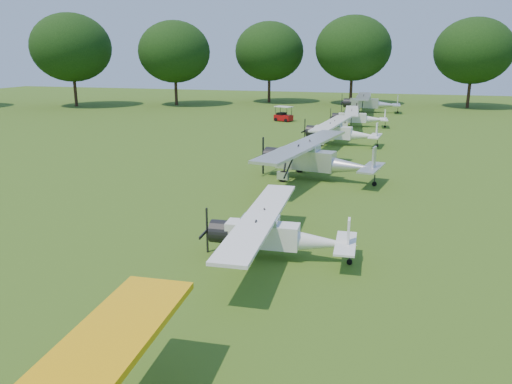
# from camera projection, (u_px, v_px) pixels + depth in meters

# --- Properties ---
(ground) EXTENTS (160.00, 160.00, 0.00)m
(ground) POSITION_uv_depth(u_px,v_px,m) (272.00, 227.00, 22.16)
(ground) COLOR #315014
(ground) RESTS_ON ground
(tree_belt) EXTENTS (137.36, 130.27, 14.52)m
(tree_belt) POSITION_uv_depth(u_px,v_px,m) (365.00, 37.00, 19.22)
(tree_belt) COLOR black
(tree_belt) RESTS_ON ground
(aircraft_3) EXTENTS (5.71, 9.09, 1.79)m
(aircraft_3) POSITION_uv_depth(u_px,v_px,m) (274.00, 232.00, 18.49)
(aircraft_3) COLOR white
(aircraft_3) RESTS_ON ground
(aircraft_4) EXTENTS (7.59, 12.00, 2.36)m
(aircraft_4) POSITION_uv_depth(u_px,v_px,m) (314.00, 157.00, 30.10)
(aircraft_4) COLOR silver
(aircraft_4) RESTS_ON ground
(aircraft_5) EXTENTS (6.51, 10.37, 2.04)m
(aircraft_5) POSITION_uv_depth(u_px,v_px,m) (339.00, 131.00, 41.69)
(aircraft_5) COLOR white
(aircraft_5) RESTS_ON ground
(aircraft_6) EXTENTS (5.97, 9.51, 1.87)m
(aircraft_6) POSITION_uv_depth(u_px,v_px,m) (357.00, 116.00, 52.03)
(aircraft_6) COLOR white
(aircraft_6) RESTS_ON ground
(aircraft_7) EXTENTS (7.54, 11.99, 2.37)m
(aircraft_7) POSITION_uv_depth(u_px,v_px,m) (369.00, 102.00, 64.55)
(aircraft_7) COLOR silver
(aircraft_7) RESTS_ON ground
(golf_cart) EXTENTS (2.23, 1.77, 1.67)m
(golf_cart) POSITION_uv_depth(u_px,v_px,m) (283.00, 116.00, 56.44)
(golf_cart) COLOR #A20B0D
(golf_cart) RESTS_ON ground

